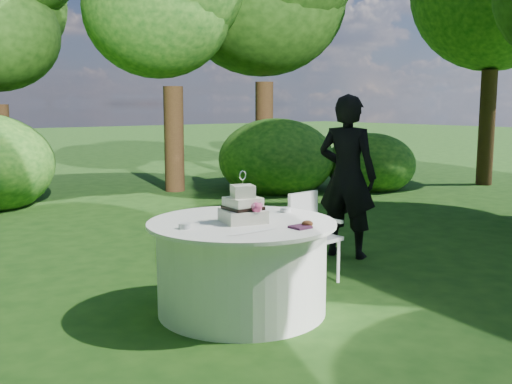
% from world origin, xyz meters
% --- Properties ---
extents(ground, '(80.00, 80.00, 0.00)m').
position_xyz_m(ground, '(0.00, 0.00, 0.00)').
color(ground, '#173C10').
rests_on(ground, ground).
extents(napkins, '(0.14, 0.14, 0.02)m').
position_xyz_m(napkins, '(0.19, -0.50, 0.78)').
color(napkins, '#481F3C').
rests_on(napkins, table).
extents(feather_plume, '(0.48, 0.07, 0.01)m').
position_xyz_m(feather_plume, '(-0.19, -0.40, 0.78)').
color(feather_plume, white).
rests_on(feather_plume, table).
extents(guest, '(0.68, 0.79, 1.84)m').
position_xyz_m(guest, '(2.04, 0.75, 0.92)').
color(guest, black).
rests_on(guest, ground).
extents(table, '(1.56, 1.56, 0.77)m').
position_xyz_m(table, '(0.00, 0.00, 0.39)').
color(table, white).
rests_on(table, ground).
extents(cake, '(0.40, 0.40, 0.43)m').
position_xyz_m(cake, '(-0.01, -0.03, 0.88)').
color(cake, silver).
rests_on(cake, table).
extents(chair, '(0.42, 0.41, 0.87)m').
position_xyz_m(chair, '(1.05, 0.29, 0.51)').
color(chair, silver).
rests_on(chair, ground).
extents(votives, '(1.18, 0.47, 0.04)m').
position_xyz_m(votives, '(0.18, 0.18, 0.79)').
color(votives, silver).
rests_on(votives, table).
extents(petal_cups, '(0.14, 1.00, 0.05)m').
position_xyz_m(petal_cups, '(0.30, -0.04, 0.79)').
color(petal_cups, '#562D16').
rests_on(petal_cups, table).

